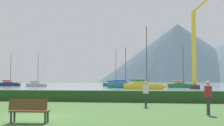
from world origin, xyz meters
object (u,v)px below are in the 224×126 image
Objects in this scene: sailboat_slip_9 at (182,85)px; park_bench_near_path at (29,109)px; sailboat_slip_5 at (9,84)px; sailboat_slip_7 at (124,85)px; sailboat_slip_4 at (144,86)px; person_seated_viewer at (146,91)px; person_standing_walker at (208,95)px; dock_crane at (195,53)px; sailboat_slip_0 at (37,85)px; sailboat_slip_1 at (114,84)px.

sailboat_slip_9 is 6.46× the size of park_bench_near_path.
sailboat_slip_5 is 1.06× the size of sailboat_slip_7.
person_seated_viewer is (2.71, -40.41, 0.26)m from sailboat_slip_4.
sailboat_slip_9 reaches higher than sailboat_slip_5.
person_standing_walker is 51.71m from dock_crane.
sailboat_slip_0 reaches higher than sailboat_slip_7.
park_bench_near_path is 0.95× the size of person_seated_viewer.
sailboat_slip_4 is 54.08m from sailboat_slip_5.
sailboat_slip_9 reaches higher than park_bench_near_path.
sailboat_slip_4 is 0.57× the size of dock_crane.
sailboat_slip_5 is at bearing 119.35° from person_seated_viewer.
sailboat_slip_5 is 6.36× the size of park_bench_near_path.
sailboat_slip_7 is at bearing 120.15° from sailboat_slip_4.
sailboat_slip_0 is 73.40m from person_seated_viewer.
sailboat_slip_0 is at bearing 168.83° from sailboat_slip_7.
person_seated_viewer is at bearing -60.43° from sailboat_slip_0.
sailboat_slip_5 is at bearing 155.74° from dock_crane.
sailboat_slip_4 is 40.51m from person_seated_viewer.
sailboat_slip_4 reaches higher than sailboat_slip_5.
sailboat_slip_1 is 6.77× the size of person_seated_viewer.
sailboat_slip_5 is at bearing 167.77° from sailboat_slip_7.
sailboat_slip_9 reaches higher than person_standing_walker.
sailboat_slip_5 is at bearing 123.94° from person_standing_walker.
person_seated_viewer reaches higher than park_bench_near_path.
sailboat_slip_0 is 22.86m from sailboat_slip_1.
sailboat_slip_7 is 59.59m from park_bench_near_path.
sailboat_slip_4 is 1.22× the size of sailboat_slip_5.
sailboat_slip_7 is at bearing 95.00° from person_seated_viewer.
park_bench_near_path is (9.70, -81.61, -0.11)m from sailboat_slip_1.
sailboat_slip_5 is at bearing 151.27° from sailboat_slip_0.
sailboat_slip_4 is (11.06, -32.88, 0.08)m from sailboat_slip_1.
dock_crane reaches higher than sailboat_slip_5.
sailboat_slip_5 is 6.01× the size of person_seated_viewer.
person_standing_walker is at bearing -75.97° from sailboat_slip_1.
sailboat_slip_9 is (40.06, -8.04, 0.05)m from sailboat_slip_0.
park_bench_near_path is (42.89, -79.82, -0.13)m from sailboat_slip_5.
sailboat_slip_7 is (5.72, -22.15, 0.02)m from sailboat_slip_1.
sailboat_slip_0 is 40.85m from sailboat_slip_9.
sailboat_slip_0 is 0.95× the size of sailboat_slip_9.
sailboat_slip_9 is at bearing 80.84° from person_seated_viewer.
park_bench_near_path is (-9.23, -64.85, -0.08)m from sailboat_slip_9.
sailboat_slip_5 is 0.99× the size of sailboat_slip_9.
person_seated_viewer is (-5.16, -56.53, 0.37)m from sailboat_slip_9.
sailboat_slip_5 reaches higher than park_bench_near_path.
sailboat_slip_9 is (13.20, 5.39, -0.04)m from sailboat_slip_7.
sailboat_slip_9 is 56.77m from person_seated_viewer.
sailboat_slip_1 is 1.11× the size of sailboat_slip_9.
sailboat_slip_0 is at bearing 114.44° from person_seated_viewer.
park_bench_near_path is at bearing -101.80° from dock_crane.
sailboat_slip_5 is 6.01× the size of person_standing_walker.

